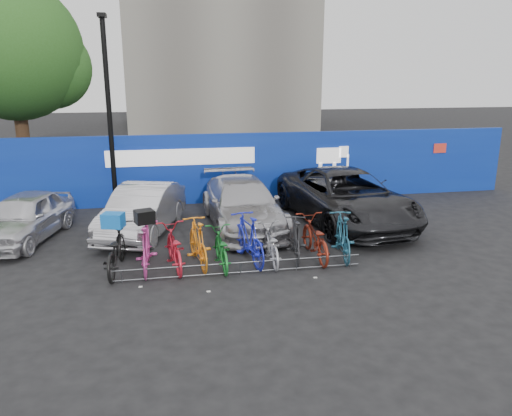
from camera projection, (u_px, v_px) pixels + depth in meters
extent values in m
plane|color=black|center=(237.00, 264.00, 11.83)|extent=(100.00, 100.00, 0.00)
cube|color=navy|center=(211.00, 169.00, 17.21)|extent=(22.00, 0.15, 2.40)
cube|color=white|center=(182.00, 157.00, 16.82)|extent=(5.00, 0.02, 0.55)
cube|color=white|center=(329.00, 156.00, 17.76)|extent=(1.20, 0.02, 0.90)
cube|color=red|center=(440.00, 148.00, 18.48)|extent=(0.50, 0.02, 0.35)
cylinder|color=#382314|center=(23.00, 136.00, 19.57)|extent=(0.50, 0.50, 4.00)
sphere|color=#26541A|center=(13.00, 51.00, 18.73)|extent=(5.20, 5.20, 5.20)
sphere|color=#26541A|center=(50.00, 67.00, 19.38)|extent=(3.20, 3.20, 3.20)
cylinder|color=black|center=(110.00, 119.00, 15.61)|extent=(0.16, 0.16, 6.00)
cube|color=black|center=(102.00, 15.00, 14.81)|extent=(0.25, 0.50, 0.12)
cylinder|color=#595B60|center=(241.00, 263.00, 11.19)|extent=(5.60, 0.03, 0.03)
cylinder|color=#595B60|center=(241.00, 272.00, 11.25)|extent=(5.60, 0.03, 0.03)
cylinder|color=#595B60|center=(122.00, 277.00, 10.77)|extent=(0.03, 0.03, 0.28)
cylinder|color=#595B60|center=(182.00, 272.00, 10.99)|extent=(0.03, 0.03, 0.28)
cylinder|color=#595B60|center=(241.00, 268.00, 11.22)|extent=(0.03, 0.03, 0.28)
cylinder|color=#595B60|center=(296.00, 265.00, 11.45)|extent=(0.03, 0.03, 0.28)
cylinder|color=#595B60|center=(350.00, 261.00, 11.68)|extent=(0.03, 0.03, 0.28)
imported|color=silver|center=(24.00, 217.00, 13.39)|extent=(2.38, 4.07, 1.30)
imported|color=#BBB9BF|center=(142.00, 210.00, 13.96)|extent=(2.57, 4.34, 1.35)
imported|color=#AEADB2|center=(243.00, 204.00, 14.56)|extent=(2.17, 4.91, 1.40)
imported|color=black|center=(346.00, 197.00, 14.96)|extent=(3.28, 5.99, 1.59)
imported|color=black|center=(115.00, 249.00, 11.29)|extent=(0.87, 2.06, 1.06)
imported|color=#C1388A|center=(146.00, 247.00, 11.35)|extent=(0.58, 1.90, 1.13)
imported|color=red|center=(174.00, 248.00, 11.51)|extent=(0.89, 1.94, 0.99)
imported|color=orange|center=(198.00, 242.00, 11.65)|extent=(0.78, 1.93, 1.13)
imported|color=#187D29|center=(221.00, 249.00, 11.59)|extent=(0.66, 1.73, 0.90)
imported|color=#1B25BE|center=(248.00, 238.00, 11.84)|extent=(0.94, 2.06, 1.19)
imported|color=#A3A4AA|center=(271.00, 244.00, 11.88)|extent=(0.63, 1.71, 0.89)
imported|color=#272729|center=(296.00, 239.00, 12.04)|extent=(0.80, 1.78, 1.03)
imported|color=maroon|center=(315.00, 238.00, 12.11)|extent=(0.70, 1.95, 1.02)
imported|color=#205670|center=(342.00, 236.00, 12.15)|extent=(0.81, 1.92, 1.12)
cube|color=blue|center=(113.00, 220.00, 11.11)|extent=(0.54, 0.46, 0.33)
cube|color=black|center=(144.00, 217.00, 11.17)|extent=(0.50, 0.47, 0.30)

